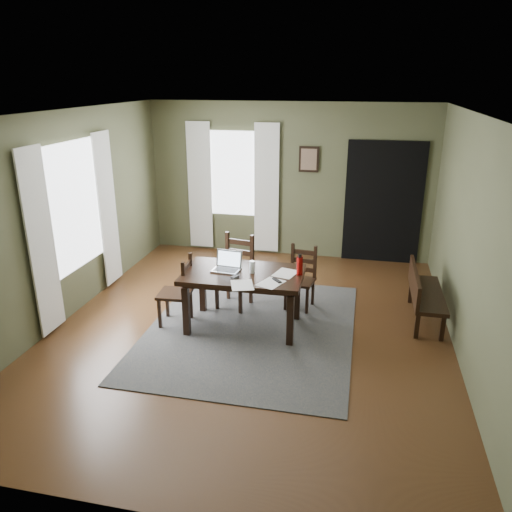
% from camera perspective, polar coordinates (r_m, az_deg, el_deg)
% --- Properties ---
extents(ground, '(5.00, 6.00, 0.01)m').
position_cam_1_polar(ground, '(6.54, -0.56, -8.36)').
color(ground, '#492C16').
extents(room_shell, '(5.02, 6.02, 2.71)m').
position_cam_1_polar(room_shell, '(5.91, -0.62, 7.29)').
color(room_shell, '#4C5034').
rests_on(room_shell, ground).
extents(rug, '(2.60, 3.20, 0.01)m').
position_cam_1_polar(rug, '(6.54, -0.56, -8.27)').
color(rug, '#3D3D3D').
rests_on(rug, ground).
extents(dining_table, '(1.52, 0.93, 0.75)m').
position_cam_1_polar(dining_table, '(6.31, -1.47, -2.67)').
color(dining_table, black).
rests_on(dining_table, rug).
extents(chair_end, '(0.44, 0.43, 0.93)m').
position_cam_1_polar(chair_end, '(6.55, -8.86, -4.07)').
color(chair_end, black).
rests_on(chair_end, rug).
extents(chair_back_left, '(0.52, 0.52, 1.02)m').
position_cam_1_polar(chair_back_left, '(7.00, -2.35, -1.87)').
color(chair_back_left, black).
rests_on(chair_back_left, rug).
extents(chair_back_right, '(0.44, 0.44, 0.87)m').
position_cam_1_polar(chair_back_right, '(7.00, 5.14, -2.55)').
color(chair_back_right, black).
rests_on(chair_back_right, rug).
extents(bench, '(0.40, 1.24, 0.70)m').
position_cam_1_polar(bench, '(6.95, 18.50, -3.80)').
color(bench, black).
rests_on(bench, ground).
extents(laptop, '(0.37, 0.30, 0.23)m').
position_cam_1_polar(laptop, '(6.36, -3.29, -1.03)').
color(laptop, '#B7B7BC').
rests_on(laptop, dining_table).
extents(computer_mouse, '(0.09, 0.11, 0.03)m').
position_cam_1_polar(computer_mouse, '(6.09, -2.43, -2.43)').
color(computer_mouse, '#3F3F42').
rests_on(computer_mouse, dining_table).
extents(tv_remote, '(0.14, 0.15, 0.02)m').
position_cam_1_polar(tv_remote, '(6.01, 2.40, -2.81)').
color(tv_remote, black).
rests_on(tv_remote, dining_table).
extents(drinking_glass, '(0.08, 0.08, 0.15)m').
position_cam_1_polar(drinking_glass, '(6.24, -0.45, -1.25)').
color(drinking_glass, silver).
rests_on(drinking_glass, dining_table).
extents(water_bottle, '(0.10, 0.10, 0.27)m').
position_cam_1_polar(water_bottle, '(6.18, 5.01, -1.07)').
color(water_bottle, '#AC0F0D').
rests_on(water_bottle, dining_table).
extents(paper_b, '(0.35, 0.39, 0.00)m').
position_cam_1_polar(paper_b, '(5.95, 1.69, -3.12)').
color(paper_b, white).
rests_on(paper_b, dining_table).
extents(paper_d, '(0.33, 0.38, 0.00)m').
position_cam_1_polar(paper_d, '(6.25, 3.39, -1.99)').
color(paper_d, white).
rests_on(paper_d, dining_table).
extents(paper_e, '(0.35, 0.40, 0.00)m').
position_cam_1_polar(paper_e, '(5.90, -1.60, -3.34)').
color(paper_e, white).
rests_on(paper_e, dining_table).
extents(window_left, '(0.01, 1.30, 1.70)m').
position_cam_1_polar(window_left, '(7.12, -20.10, 5.33)').
color(window_left, white).
rests_on(window_left, ground).
extents(window_back, '(1.00, 0.01, 1.50)m').
position_cam_1_polar(window_back, '(9.04, -2.65, 9.38)').
color(window_back, white).
rests_on(window_back, ground).
extents(curtain_left_near, '(0.03, 0.48, 2.30)m').
position_cam_1_polar(curtain_left_near, '(6.51, -23.33, 1.34)').
color(curtain_left_near, silver).
rests_on(curtain_left_near, ground).
extents(curtain_left_far, '(0.03, 0.48, 2.30)m').
position_cam_1_polar(curtain_left_far, '(7.84, -16.60, 5.09)').
color(curtain_left_far, silver).
rests_on(curtain_left_far, ground).
extents(curtain_back_left, '(0.44, 0.03, 2.30)m').
position_cam_1_polar(curtain_back_left, '(9.24, -6.44, 7.93)').
color(curtain_back_left, silver).
rests_on(curtain_back_left, ground).
extents(curtain_back_right, '(0.44, 0.03, 2.30)m').
position_cam_1_polar(curtain_back_right, '(8.92, 1.21, 7.63)').
color(curtain_back_right, silver).
rests_on(curtain_back_right, ground).
extents(framed_picture, '(0.34, 0.03, 0.44)m').
position_cam_1_polar(framed_picture, '(8.74, 6.06, 10.94)').
color(framed_picture, black).
rests_on(framed_picture, ground).
extents(doorway_back, '(1.30, 0.03, 2.10)m').
position_cam_1_polar(doorway_back, '(8.84, 14.34, 5.90)').
color(doorway_back, black).
rests_on(doorway_back, ground).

